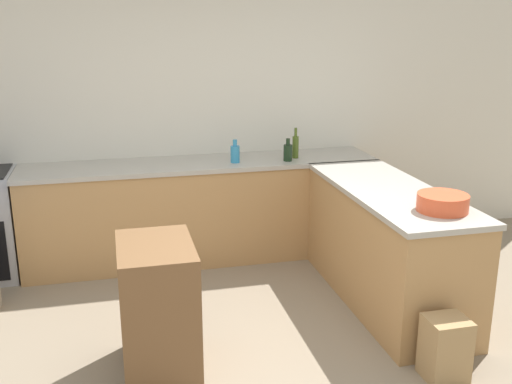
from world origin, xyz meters
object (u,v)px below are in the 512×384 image
object	(u,v)px
olive_oil_bottle	(295,146)
island_table	(158,308)
dish_soap_bottle	(235,153)
wine_bottle_dark	(288,152)
mixing_bowl	(443,203)
paper_bag	(445,348)

from	to	relation	value
olive_oil_bottle	island_table	bearing A→B (deg)	-129.35
island_table	dish_soap_bottle	xyz separation A→B (m)	(0.86, 1.72, 0.59)
olive_oil_bottle	dish_soap_bottle	bearing A→B (deg)	-175.27
wine_bottle_dark	dish_soap_bottle	world-z (taller)	same
mixing_bowl	dish_soap_bottle	bearing A→B (deg)	121.74
wine_bottle_dark	paper_bag	distance (m)	2.37
dish_soap_bottle	paper_bag	size ratio (longest dim) A/B	0.51
olive_oil_bottle	wine_bottle_dark	xyz separation A→B (m)	(-0.11, -0.10, -0.03)
olive_oil_bottle	dish_soap_bottle	xyz separation A→B (m)	(-0.59, -0.05, -0.03)
island_table	dish_soap_bottle	size ratio (longest dim) A/B	4.10
island_table	paper_bag	distance (m)	1.82
wine_bottle_dark	dish_soap_bottle	bearing A→B (deg)	173.48
island_table	paper_bag	size ratio (longest dim) A/B	2.10
island_table	mixing_bowl	world-z (taller)	mixing_bowl
island_table	paper_bag	xyz separation A→B (m)	(1.73, -0.53, -0.23)
mixing_bowl	paper_bag	size ratio (longest dim) A/B	0.84
dish_soap_bottle	paper_bag	xyz separation A→B (m)	(0.86, -2.25, -0.81)
island_table	olive_oil_bottle	world-z (taller)	olive_oil_bottle
island_table	dish_soap_bottle	world-z (taller)	dish_soap_bottle
olive_oil_bottle	mixing_bowl	bearing A→B (deg)	-74.78
dish_soap_bottle	paper_bag	bearing A→B (deg)	-68.96
olive_oil_bottle	wine_bottle_dark	size ratio (longest dim) A/B	1.35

